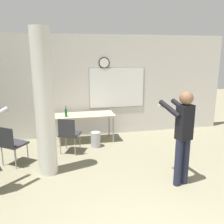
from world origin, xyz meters
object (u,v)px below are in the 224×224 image
(folding_table, at_px, (82,116))
(person_playing_side, at_px, (183,131))
(chair_table_left, at_px, (69,133))
(bottle_on_table, at_px, (66,113))
(chair_near_pillar, at_px, (11,142))

(folding_table, distance_m, person_playing_side, 3.00)
(chair_table_left, distance_m, person_playing_side, 2.69)
(folding_table, bearing_deg, bottle_on_table, -161.80)
(chair_near_pillar, distance_m, person_playing_side, 3.46)
(folding_table, xyz_separation_m, chair_near_pillar, (-1.60, -1.12, -0.18))
(chair_near_pillar, height_order, person_playing_side, person_playing_side)
(bottle_on_table, xyz_separation_m, chair_table_left, (0.03, -0.60, -0.34))
(chair_table_left, relative_size, chair_near_pillar, 1.00)
(chair_table_left, bearing_deg, chair_near_pillar, -162.33)
(folding_table, relative_size, person_playing_side, 0.98)
(folding_table, height_order, bottle_on_table, bottle_on_table)
(chair_table_left, bearing_deg, folding_table, 61.67)
(bottle_on_table, bearing_deg, chair_near_pillar, -140.18)
(person_playing_side, bearing_deg, chair_table_left, 135.77)
(person_playing_side, bearing_deg, chair_near_pillar, 154.79)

